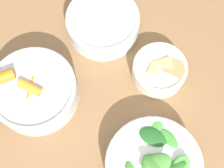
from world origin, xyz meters
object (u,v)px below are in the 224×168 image
at_px(bowl_cookies, 160,70).
at_px(bowl_greens, 154,165).
at_px(bowl_carrots, 34,91).
at_px(bowl_beans_hotdog, 103,24).

bearing_deg(bowl_cookies, bowl_greens, -170.15).
bearing_deg(bowl_carrots, bowl_cookies, -62.63).
distance_m(bowl_beans_hotdog, bowl_cookies, 0.16).
height_order(bowl_carrots, bowl_cookies, bowl_carrots).
bearing_deg(bowl_beans_hotdog, bowl_carrots, 156.12).
bearing_deg(bowl_carrots, bowl_greens, -105.45).
relative_size(bowl_greens, bowl_cookies, 1.60).
distance_m(bowl_carrots, bowl_cookies, 0.26).
distance_m(bowl_greens, bowl_beans_hotdog, 0.32).
distance_m(bowl_carrots, bowl_greens, 0.28).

